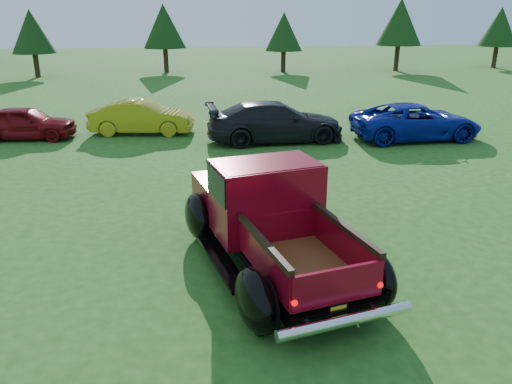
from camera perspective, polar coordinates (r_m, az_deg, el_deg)
The scene contains 11 objects.
ground at distance 10.22m, azimuth 1.97°, elevation -5.59°, with size 120.00×120.00×0.00m, color #214F16.
tree_west at distance 39.49m, azimuth -24.26°, elevation 16.37°, with size 2.94×2.94×4.60m.
tree_mid_left at distance 40.12m, azimuth -10.48°, elevation 18.13°, with size 3.20×3.20×5.00m.
tree_mid_right at distance 39.85m, azimuth 3.20°, elevation 17.81°, with size 2.82×2.82×4.40m.
tree_east at distance 42.02m, azimuth 16.14°, elevation 18.15°, with size 3.46×3.46×5.40m.
tree_far_east at distance 47.17m, azimuth 26.08°, elevation 16.59°, with size 3.07×3.07×4.80m.
pickup_truck at distance 9.11m, azimuth 1.12°, elevation -2.63°, with size 3.31×5.44×1.91m.
show_car_red at distance 20.16m, azimuth -24.87°, elevation 7.20°, with size 1.42×3.52×1.20m, color maroon.
show_car_yellow at distance 19.64m, azimuth -12.93°, elevation 8.35°, with size 1.34×3.85×1.27m, color #AE9A17.
show_car_grey at distance 17.99m, azimuth 2.21°, elevation 8.04°, with size 1.98×4.88×1.42m, color black.
show_car_blue at distance 19.21m, azimuth 17.82°, elevation 7.68°, with size 2.14×4.65×1.29m, color #0D1B8F.
Camera 1 is at (-1.63, -9.09, 4.40)m, focal length 35.00 mm.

